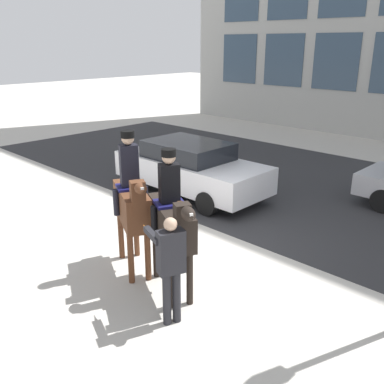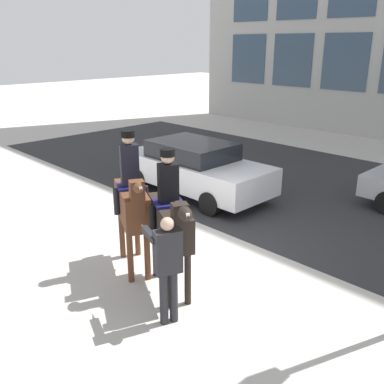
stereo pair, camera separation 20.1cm
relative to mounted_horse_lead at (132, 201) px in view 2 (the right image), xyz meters
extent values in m
plane|color=beige|center=(0.56, 1.91, -1.37)|extent=(80.00, 80.00, 0.00)
cube|color=#2D2D30|center=(0.56, 6.66, -1.36)|extent=(25.24, 8.50, 0.01)
cube|color=#33475B|center=(-9.16, 14.74, 1.90)|extent=(2.22, 0.02, 2.50)
cube|color=#33475B|center=(-6.38, 14.74, 1.90)|extent=(2.22, 0.02, 2.50)
cube|color=#33475B|center=(-3.60, 14.74, 1.90)|extent=(2.22, 0.02, 2.50)
cube|color=#59331E|center=(-0.03, 0.01, -0.08)|extent=(1.44, 1.03, 0.62)
cylinder|color=#59331E|center=(0.49, -0.08, -0.88)|extent=(0.11, 0.11, 0.98)
cylinder|color=#59331E|center=(0.35, -0.35, -0.88)|extent=(0.11, 0.11, 0.98)
cylinder|color=#59331E|center=(-0.40, 0.38, -0.88)|extent=(0.11, 0.11, 0.98)
cylinder|color=#59331E|center=(-0.54, 0.10, -0.88)|extent=(0.11, 0.11, 0.98)
cube|color=#59331E|center=(0.52, -0.27, 0.29)|extent=(0.29, 0.31, 0.55)
cube|color=black|center=(0.41, -0.21, 0.31)|extent=(0.07, 0.09, 0.50)
ellipsoid|color=#59331E|center=(0.75, -0.38, 0.53)|extent=(0.35, 0.31, 0.17)
cube|color=silver|center=(0.82, -0.42, 0.55)|extent=(0.11, 0.09, 0.07)
cylinder|color=black|center=(-0.68, 0.35, -0.18)|extent=(0.09, 0.09, 0.55)
cube|color=#14144C|center=(-0.09, 0.04, 0.25)|extent=(0.59, 0.62, 0.05)
cube|color=black|center=(-0.09, 0.04, 0.66)|extent=(0.34, 0.39, 0.75)
sphere|color=#D1A889|center=(-0.09, 0.04, 1.14)|extent=(0.22, 0.22, 0.22)
cylinder|color=black|center=(-0.09, 0.04, 1.22)|extent=(0.24, 0.24, 0.12)
cylinder|color=black|center=(0.04, 0.29, -0.02)|extent=(0.11, 0.11, 0.49)
cylinder|color=black|center=(-0.21, -0.20, -0.02)|extent=(0.11, 0.11, 0.49)
cube|color=black|center=(1.03, 0.00, -0.09)|extent=(1.49, 1.06, 0.57)
cylinder|color=black|center=(1.57, -0.10, -0.87)|extent=(0.11, 0.11, 0.99)
cylinder|color=black|center=(1.42, -0.37, -0.87)|extent=(0.11, 0.11, 0.99)
cylinder|color=black|center=(0.64, 0.38, -0.87)|extent=(0.11, 0.11, 0.99)
cylinder|color=black|center=(0.50, 0.11, -0.87)|extent=(0.11, 0.11, 0.99)
cube|color=black|center=(1.60, -0.29, 0.23)|extent=(0.29, 0.31, 0.47)
cube|color=#382314|center=(1.49, -0.24, 0.25)|extent=(0.07, 0.09, 0.42)
ellipsoid|color=black|center=(1.85, -0.42, 0.41)|extent=(0.39, 0.33, 0.20)
cube|color=silver|center=(1.94, -0.47, 0.43)|extent=(0.13, 0.10, 0.08)
cylinder|color=#382314|center=(0.35, 0.36, -0.19)|extent=(0.09, 0.09, 0.55)
cube|color=#14144C|center=(0.97, 0.04, 0.22)|extent=(0.61, 0.63, 0.05)
cube|color=black|center=(0.97, 0.04, 0.57)|extent=(0.34, 0.39, 0.64)
sphere|color=#D1A889|center=(0.97, 0.04, 1.00)|extent=(0.22, 0.22, 0.22)
cylinder|color=black|center=(0.97, 0.04, 1.08)|extent=(0.24, 0.24, 0.12)
cylinder|color=black|center=(1.09, 0.28, -0.03)|extent=(0.11, 0.11, 0.46)
cylinder|color=black|center=(0.84, -0.20, -0.03)|extent=(0.11, 0.11, 0.46)
cylinder|color=#232328|center=(1.69, -0.73, -0.93)|extent=(0.13, 0.13, 0.87)
cylinder|color=#232328|center=(1.75, -0.58, -0.93)|extent=(0.13, 0.13, 0.87)
cube|color=#232328|center=(1.72, -0.65, -0.16)|extent=(0.35, 0.45, 0.68)
sphere|color=#D1A889|center=(1.72, -0.65, 0.28)|extent=(0.20, 0.20, 0.20)
cube|color=#232328|center=(1.40, -0.72, 0.03)|extent=(0.55, 0.28, 0.09)
cone|color=orange|center=(1.08, -0.60, 0.03)|extent=(0.18, 0.11, 0.04)
cube|color=silver|center=(-2.23, 3.83, -0.70)|extent=(4.55, 1.88, 0.73)
cube|color=black|center=(-2.35, 3.83, -0.10)|extent=(2.27, 1.65, 0.47)
cylinder|color=black|center=(-0.82, 2.97, -1.06)|extent=(0.62, 0.23, 0.62)
cylinder|color=black|center=(-0.82, 4.70, -1.06)|extent=(0.62, 0.23, 0.62)
cylinder|color=black|center=(-3.64, 2.97, -1.06)|extent=(0.62, 0.23, 0.62)
cylinder|color=black|center=(-3.64, 4.70, -1.06)|extent=(0.62, 0.23, 0.62)
camera|label=1|loc=(5.83, -4.46, 2.73)|focal=40.00mm
camera|label=2|loc=(5.97, -4.32, 2.73)|focal=40.00mm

